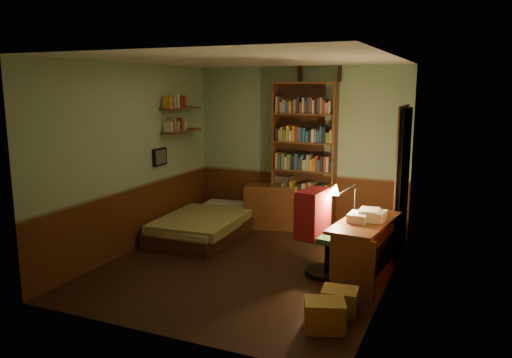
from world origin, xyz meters
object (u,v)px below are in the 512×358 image
at_px(bookshelf, 304,158).
at_px(desk, 364,249).
at_px(cardboard_box_b, 340,301).
at_px(dresser, 270,206).
at_px(desk_lamp, 355,194).
at_px(mini_stereo, 284,180).
at_px(office_chair, 328,232).
at_px(cardboard_box_a, 325,315).
at_px(bed, 207,217).

bearing_deg(bookshelf, desk, -53.95).
distance_m(bookshelf, desk, 2.25).
bearing_deg(cardboard_box_b, dresser, 124.76).
relative_size(dresser, desk_lamp, 1.43).
relative_size(dresser, cardboard_box_b, 2.24).
xyz_separation_m(mini_stereo, cardboard_box_b, (1.63, -2.76, -0.66)).
xyz_separation_m(office_chair, cardboard_box_b, (0.40, -0.97, -0.42)).
height_order(desk_lamp, office_chair, desk_lamp).
relative_size(mini_stereo, cardboard_box_b, 0.76).
height_order(desk_lamp, cardboard_box_a, desk_lamp).
height_order(bookshelf, desk, bookshelf).
relative_size(bed, desk, 1.52).
bearing_deg(cardboard_box_b, office_chair, 112.56).
distance_m(mini_stereo, desk, 2.39).
xyz_separation_m(mini_stereo, desk_lamp, (1.49, -1.52, 0.20)).
bearing_deg(desk_lamp, cardboard_box_b, -72.24).
distance_m(bed, cardboard_box_a, 3.37).
bearing_deg(bookshelf, office_chair, -65.81).
relative_size(bookshelf, desk, 1.79).
height_order(dresser, mini_stereo, mini_stereo).
distance_m(bed, bookshelf, 1.78).
relative_size(desk_lamp, cardboard_box_a, 1.47).
distance_m(bed, dresser, 1.08).
xyz_separation_m(desk, cardboard_box_a, (-0.07, -1.49, -0.21)).
relative_size(bed, bookshelf, 0.85).
relative_size(desk, desk_lamp, 2.34).
xyz_separation_m(mini_stereo, bookshelf, (0.35, -0.04, 0.39)).
bearing_deg(desk, bed, 170.44).
bearing_deg(cardboard_box_a, desk_lamp, 93.50).
bearing_deg(mini_stereo, office_chair, -39.36).
height_order(mini_stereo, office_chair, office_chair).
relative_size(dresser, desk, 0.61).
bearing_deg(mini_stereo, desk, -29.25).
height_order(mini_stereo, desk_lamp, desk_lamp).
bearing_deg(desk_lamp, mini_stereo, 145.57).
distance_m(office_chair, cardboard_box_b, 1.13).
relative_size(dresser, cardboard_box_a, 2.10).
bearing_deg(cardboard_box_a, mini_stereo, 116.66).
bearing_deg(desk_lamp, bookshelf, 138.81).
bearing_deg(bookshelf, cardboard_box_b, -67.30).
bearing_deg(bed, dresser, 47.21).
bearing_deg(mini_stereo, bookshelf, 9.50).
xyz_separation_m(bookshelf, office_chair, (0.88, -1.74, -0.63)).
relative_size(mini_stereo, desk, 0.21).
bearing_deg(office_chair, cardboard_box_a, -67.96).
relative_size(bed, desk_lamp, 3.56).
bearing_deg(desk, cardboard_box_a, -85.77).
bearing_deg(desk, desk_lamp, 143.56).
xyz_separation_m(dresser, office_chair, (1.42, -1.66, 0.19)).
distance_m(bed, desk_lamp, 2.58).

